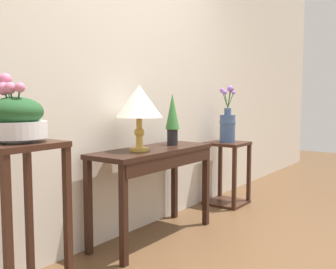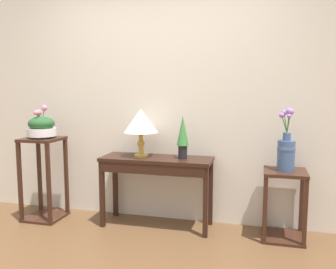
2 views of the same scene
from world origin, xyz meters
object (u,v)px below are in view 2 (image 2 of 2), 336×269
Objects in this scene: console_table at (156,168)px; flower_vase_tall_right at (286,150)px; planter_bowl_wide_left at (41,127)px; pedestal_stand_right at (284,205)px; potted_plant_on_console at (183,135)px; pedestal_stand_left at (44,179)px; table_lamp at (141,122)px.

flower_vase_tall_right is (1.25, 0.02, 0.24)m from console_table.
flower_vase_tall_right reaches higher than planter_bowl_wide_left.
flower_vase_tall_right is (-0.00, -0.00, 0.52)m from pedestal_stand_right.
potted_plant_on_console is 1.61m from pedestal_stand_left.
potted_plant_on_console reaches higher than pedestal_stand_left.
flower_vase_tall_right is at bearing -0.04° from table_lamp.
potted_plant_on_console is 1.24× the size of planter_bowl_wide_left.
planter_bowl_wide_left is (-1.52, -0.11, 0.05)m from potted_plant_on_console.
pedestal_stand_left is at bearing -177.63° from flower_vase_tall_right.
table_lamp is 1.43m from flower_vase_tall_right.
pedestal_stand_right is at bearing 2.36° from planter_bowl_wide_left.
table_lamp reaches higher than console_table.
potted_plant_on_console is 0.65× the size of pedestal_stand_right.
console_table is 1.93× the size of flower_vase_tall_right.
flower_vase_tall_right reaches higher than pedestal_stand_right.
planter_bowl_wide_left reaches higher than console_table.
table_lamp reaches higher than pedestal_stand_right.
planter_bowl_wide_left is at bearing -177.65° from flower_vase_tall_right.
potted_plant_on_console is at bearing 179.60° from pedestal_stand_right.
pedestal_stand_left is at bearing -176.29° from console_table.
console_table is 1.26× the size of pedestal_stand_left.
planter_bowl_wide_left is at bearing -174.53° from table_lamp.
potted_plant_on_console is 0.74× the size of flower_vase_tall_right.
potted_plant_on_console is at bearing 0.81° from table_lamp.
potted_plant_on_console is at bearing 4.14° from planter_bowl_wide_left.
pedestal_stand_left is 2.57× the size of planter_bowl_wide_left.
pedestal_stand_left is 2.53m from flower_vase_tall_right.
console_table is 0.49m from table_lamp.
pedestal_stand_right is at bearing 2.38° from pedestal_stand_left.
pedestal_stand_left is 1.53× the size of flower_vase_tall_right.
console_table reaches higher than pedestal_stand_right.
table_lamp is 0.55× the size of pedestal_stand_left.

